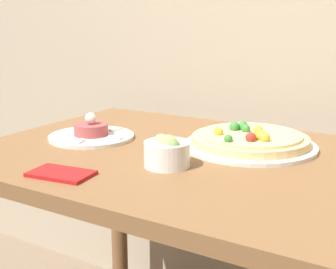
# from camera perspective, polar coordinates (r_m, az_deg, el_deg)

# --- Properties ---
(dining_table) EXTENTS (1.08, 0.76, 0.76)m
(dining_table) POSITION_cam_1_polar(r_m,az_deg,el_deg) (1.19, 2.84, -7.83)
(dining_table) COLOR brown
(dining_table) RESTS_ON ground_plane
(pizza_plate) EXTENTS (0.34, 0.34, 0.06)m
(pizza_plate) POSITION_cam_1_polar(r_m,az_deg,el_deg) (1.22, 9.94, -0.76)
(pizza_plate) COLOR silver
(pizza_plate) RESTS_ON dining_table
(tartare_plate) EXTENTS (0.23, 0.23, 0.07)m
(tartare_plate) POSITION_cam_1_polar(r_m,az_deg,el_deg) (1.31, -9.33, 0.10)
(tartare_plate) COLOR silver
(tartare_plate) RESTS_ON dining_table
(small_bowl) EXTENTS (0.10, 0.10, 0.07)m
(small_bowl) POSITION_cam_1_polar(r_m,az_deg,el_deg) (1.04, 0.06, -2.13)
(small_bowl) COLOR white
(small_bowl) RESTS_ON dining_table
(napkin) EXTENTS (0.14, 0.10, 0.01)m
(napkin) POSITION_cam_1_polar(r_m,az_deg,el_deg) (1.02, -12.90, -4.67)
(napkin) COLOR red
(napkin) RESTS_ON dining_table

